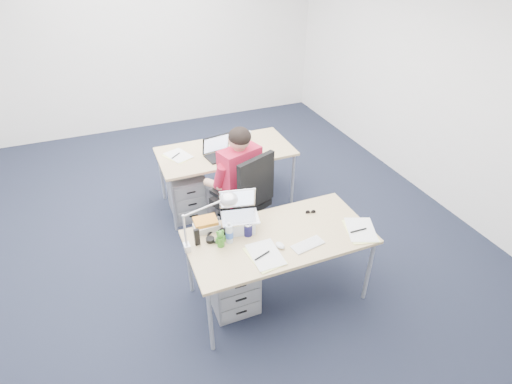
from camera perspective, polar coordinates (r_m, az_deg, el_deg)
floor at (r=4.54m, az=-6.98°, el=-7.44°), size 7.00×7.00×0.00m
room at (r=3.66m, az=-8.83°, el=13.24°), size 6.02×7.02×2.80m
desk_near at (r=3.52m, az=3.33°, el=-6.81°), size 1.60×0.80×0.73m
desk_far at (r=4.85m, az=-4.37°, el=5.46°), size 1.60×0.80×0.73m
office_chair at (r=4.39m, az=-1.86°, el=-3.49°), size 0.93×0.93×1.13m
seated_person at (r=4.31m, az=-3.42°, el=1.49°), size 0.57×0.81×1.35m
drawer_pedestal_near at (r=3.75m, az=-3.57°, el=-12.38°), size 0.40×0.50×0.55m
drawer_pedestal_far at (r=4.91m, az=-9.81°, el=-0.19°), size 0.40×0.50×0.55m
silver_laptop at (r=3.46m, az=-2.33°, el=-3.08°), size 0.36×0.31×0.34m
wireless_keyboard at (r=3.41m, az=7.41°, el=-7.46°), size 0.30×0.16×0.01m
computer_mouse at (r=3.37m, az=3.46°, el=-7.62°), size 0.08×0.11×0.03m
headphones at (r=3.48m, az=-5.57°, el=-6.19°), size 0.29×0.26×0.04m
can_koozie at (r=3.46m, az=-1.16°, el=-5.32°), size 0.10×0.10×0.13m
water_bottle at (r=3.37m, az=-3.83°, el=-5.78°), size 0.07×0.07×0.20m
bear_figurine at (r=3.35m, az=-5.11°, el=-6.59°), size 0.10×0.08×0.17m
book_stack at (r=3.56m, az=-7.11°, el=-4.59°), size 0.22×0.17×0.10m
cordless_phone at (r=3.38m, az=-8.43°, el=-6.40°), size 0.05×0.03×0.16m
papers_left at (r=3.29m, az=1.25°, el=-9.11°), size 0.25×0.35×0.01m
papers_right at (r=3.65m, az=14.70°, el=-5.38°), size 0.34×0.40×0.01m
sunglasses at (r=3.77m, az=7.80°, el=-2.87°), size 0.11×0.07×0.02m
desk_lamp at (r=3.26m, az=-7.69°, el=-4.37°), size 0.46×0.31×0.49m
dark_laptop at (r=4.63m, az=-5.07°, el=6.36°), size 0.39×0.38×0.25m
far_cup at (r=5.09m, az=-1.05°, el=8.14°), size 0.09×0.09×0.10m
far_papers at (r=4.77m, az=-11.12°, el=5.04°), size 0.33×0.38×0.01m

